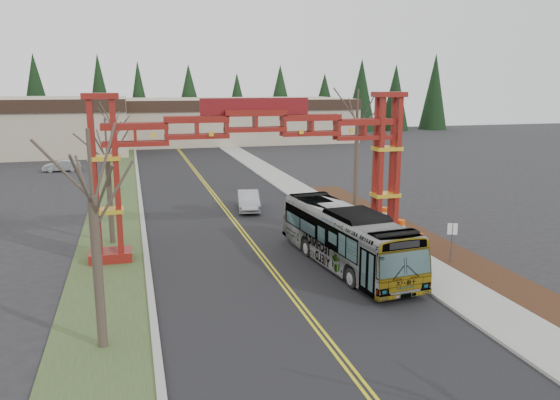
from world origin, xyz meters
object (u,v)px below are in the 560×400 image
object	(u,v)px
bare_tree_median_near	(92,197)
retail_building_east	(232,119)
barrel_south	(418,243)
barrel_mid	(400,229)
transit_bus	(345,237)
street_sign	(452,235)
bare_tree_median_far	(114,128)
bare_tree_median_mid	(107,154)
gateway_arch	(255,146)
bare_tree_right_far	(358,120)
parked_car_far_a	(62,166)
barrel_north	(385,215)
silver_sedan	(248,201)

from	to	relation	value
bare_tree_median_near	retail_building_east	bearing A→B (deg)	75.99
barrel_south	barrel_mid	world-z (taller)	barrel_mid
barrel_south	transit_bus	bearing A→B (deg)	-166.92
retail_building_east	street_sign	world-z (taller)	retail_building_east
bare_tree_median_near	bare_tree_median_far	xyz separation A→B (m)	(0.00, 31.37, -0.07)
bare_tree_median_mid	gateway_arch	bearing A→B (deg)	-23.17
bare_tree_median_far	bare_tree_right_far	xyz separation A→B (m)	(18.00, -12.05, 1.19)
gateway_arch	retail_building_east	size ratio (longest dim) A/B	0.48
bare_tree_median_mid	bare_tree_median_far	world-z (taller)	bare_tree_median_far
parked_car_far_a	bare_tree_right_far	xyz separation A→B (m)	(24.05, -24.51, 6.06)
retail_building_east	gateway_arch	bearing A→B (deg)	-99.17
bare_tree_median_mid	barrel_mid	bearing A→B (deg)	-10.63
gateway_arch	barrel_mid	world-z (taller)	gateway_arch
street_sign	barrel_mid	world-z (taller)	street_sign
transit_bus	bare_tree_median_mid	distance (m)	14.48
parked_car_far_a	bare_tree_median_near	world-z (taller)	bare_tree_median_near
bare_tree_right_far	barrel_north	world-z (taller)	bare_tree_right_far
silver_sedan	gateway_arch	bearing A→B (deg)	-90.79
bare_tree_median_far	street_sign	xyz separation A→B (m)	(17.37, -26.37, -3.91)
transit_bus	barrel_mid	distance (m)	6.89
parked_car_far_a	barrel_north	distance (m)	38.25
retail_building_east	bare_tree_median_near	xyz separation A→B (m)	(-18.00, -72.12, 2.06)
gateway_arch	barrel_mid	distance (m)	10.69
retail_building_east	bare_tree_median_near	bearing A→B (deg)	-104.01
gateway_arch	bare_tree_right_far	bearing A→B (deg)	42.44
bare_tree_median_near	barrel_south	bearing A→B (deg)	23.61
bare_tree_median_mid	bare_tree_right_far	bearing A→B (deg)	17.63
bare_tree_median_near	barrel_mid	size ratio (longest dim) A/B	7.17
transit_bus	parked_car_far_a	distance (m)	41.69
bare_tree_median_far	barrel_south	bearing A→B (deg)	-55.22
bare_tree_median_far	barrel_mid	xyz separation A→B (m)	(17.20, -21.00, -4.95)
retail_building_east	silver_sedan	bearing A→B (deg)	-99.10
bare_tree_median_mid	street_sign	bearing A→B (deg)	-26.33
bare_tree_median_near	bare_tree_right_far	distance (m)	26.43
bare_tree_median_mid	parked_car_far_a	bearing A→B (deg)	101.31
gateway_arch	street_sign	world-z (taller)	gateway_arch
barrel_north	bare_tree_right_far	bearing A→B (deg)	89.21
gateway_arch	parked_car_far_a	bearing A→B (deg)	112.66
silver_sedan	barrel_mid	size ratio (longest dim) A/B	4.01
barrel_south	silver_sedan	bearing A→B (deg)	118.60
parked_car_far_a	bare_tree_median_far	bearing A→B (deg)	27.42
barrel_north	barrel_mid	bearing A→B (deg)	-101.18
transit_bus	bare_tree_right_far	xyz separation A→B (m)	(6.17, 13.14, 5.13)
silver_sedan	parked_car_far_a	size ratio (longest dim) A/B	1.14
bare_tree_median_mid	bare_tree_right_far	distance (m)	18.93
transit_bus	gateway_arch	bearing A→B (deg)	128.06
bare_tree_median_near	barrel_mid	bearing A→B (deg)	31.07
retail_building_east	parked_car_far_a	xyz separation A→B (m)	(-24.05, -28.30, -2.87)
gateway_arch	barrel_north	xyz separation A→B (m)	(9.93, 3.85, -5.45)
retail_building_east	transit_bus	distance (m)	66.27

